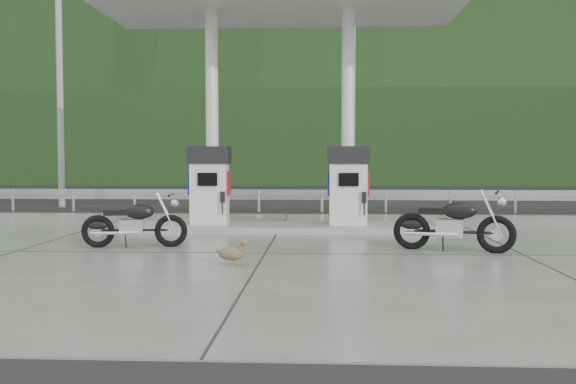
{
  "coord_description": "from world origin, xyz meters",
  "views": [
    {
      "loc": [
        1.0,
        -12.2,
        1.69
      ],
      "look_at": [
        0.3,
        1.0,
        1.0
      ],
      "focal_mm": 40.0,
      "sensor_mm": 36.0,
      "label": 1
    }
  ],
  "objects_px": {
    "duck": "(231,254)",
    "motorcycle_left": "(134,224)",
    "gas_pump_right": "(348,186)",
    "gas_pump_left": "(210,185)",
    "motorcycle_right": "(453,225)"
  },
  "relations": [
    {
      "from": "gas_pump_left",
      "to": "duck",
      "type": "height_order",
      "value": "gas_pump_left"
    },
    {
      "from": "duck",
      "to": "gas_pump_left",
      "type": "bearing_deg",
      "value": 111.64
    },
    {
      "from": "gas_pump_left",
      "to": "gas_pump_right",
      "type": "bearing_deg",
      "value": 0.0
    },
    {
      "from": "duck",
      "to": "motorcycle_left",
      "type": "bearing_deg",
      "value": 144.59
    },
    {
      "from": "motorcycle_right",
      "to": "gas_pump_right",
      "type": "bearing_deg",
      "value": 137.83
    },
    {
      "from": "motorcycle_right",
      "to": "duck",
      "type": "xyz_separation_m",
      "value": [
        -3.78,
        -1.78,
        -0.3
      ]
    },
    {
      "from": "gas_pump_left",
      "to": "motorcycle_left",
      "type": "bearing_deg",
      "value": -108.22
    },
    {
      "from": "duck",
      "to": "gas_pump_right",
      "type": "bearing_deg",
      "value": 75.19
    },
    {
      "from": "gas_pump_right",
      "to": "gas_pump_left",
      "type": "bearing_deg",
      "value": 180.0
    },
    {
      "from": "gas_pump_left",
      "to": "motorcycle_right",
      "type": "height_order",
      "value": "gas_pump_left"
    },
    {
      "from": "gas_pump_left",
      "to": "motorcycle_right",
      "type": "distance_m",
      "value": 5.86
    },
    {
      "from": "gas_pump_right",
      "to": "duck",
      "type": "bearing_deg",
      "value": -112.63
    },
    {
      "from": "motorcycle_left",
      "to": "gas_pump_right",
      "type": "bearing_deg",
      "value": 27.8
    },
    {
      "from": "gas_pump_left",
      "to": "motorcycle_left",
      "type": "height_order",
      "value": "gas_pump_left"
    },
    {
      "from": "motorcycle_left",
      "to": "motorcycle_right",
      "type": "bearing_deg",
      "value": -8.73
    }
  ]
}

